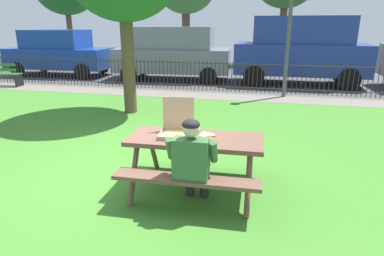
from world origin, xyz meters
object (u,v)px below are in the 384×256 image
Objects in this scene: lamp_post_walkway at (290,12)px; parked_car_left at (173,52)px; pizza_slice_on_table at (207,135)px; pizza_box_open at (177,128)px; parked_car_far_left at (59,52)px; picnic_table_foreground at (195,149)px; adult_at_table at (192,160)px; parked_car_center at (301,49)px.

parked_car_left is at bearing 150.45° from lamp_post_walkway.
pizza_slice_on_table is at bearing -101.16° from lamp_post_walkway.
pizza_box_open is 0.12× the size of lamp_post_walkway.
parked_car_far_left is (-9.44, 2.45, -1.52)m from lamp_post_walkway.
parked_car_far_left is (-8.16, 8.94, 0.23)m from pizza_slice_on_table.
picnic_table_foreground is at bearing -13.51° from pizza_box_open.
adult_at_table is 10.03m from parked_car_left.
lamp_post_walkway reaches higher than parked_car_far_left.
picnic_table_foreground is 7.05m from lamp_post_walkway.
pizza_slice_on_table is 0.24× the size of adult_at_table.
parked_car_far_left is at bearing 131.48° from picnic_table_foreground.
pizza_slice_on_table is 9.45m from parked_car_left.
pizza_box_open is at bearing -73.78° from parked_car_left.
adult_at_table reaches higher than pizza_slice_on_table.
adult_at_table is at bearing -72.78° from parked_car_left.
pizza_box_open is 0.11× the size of parked_car_far_left.
parked_car_center is (2.30, 9.01, 0.44)m from pizza_box_open.
parked_car_left is (5.13, 0.00, 0.09)m from parked_car_far_left.
picnic_table_foreground is at bearing -72.30° from parked_car_left.
lamp_post_walkway reaches higher than adult_at_table.
lamp_post_walkway reaches higher than pizza_slice_on_table.
lamp_post_walkway is at bearing 77.89° from picnic_table_foreground.
pizza_slice_on_table is at bearing -47.61° from parked_car_far_left.
pizza_box_open is 6.98m from lamp_post_walkway.
pizza_box_open is 9.38m from parked_car_left.
parked_car_center is (10.05, 0.00, 0.30)m from parked_car_far_left.
pizza_slice_on_table is 0.07× the size of lamp_post_walkway.
parked_car_center is at bearing 75.68° from pizza_box_open.
picnic_table_foreground is 0.39× the size of parked_car_center.
adult_at_table is at bearing -58.50° from pizza_box_open.
parked_car_left reaches higher than parked_car_far_left.
adult_at_table is (0.07, -0.50, 0.06)m from picnic_table_foreground.
parked_car_center is at bearing 78.47° from adult_at_table.
parked_car_left is 4.92m from parked_car_center.
parked_car_left is 0.99× the size of parked_car_center.
pizza_box_open is 0.11× the size of parked_car_left.
parked_car_left reaches higher than pizza_box_open.
parked_car_far_left is at bearing 132.39° from pizza_slice_on_table.
parked_car_left is at bearing 180.00° from parked_car_center.
adult_at_table is 12.54m from parked_car_far_left.
lamp_post_walkway is 0.87× the size of parked_car_center.
lamp_post_walkway is at bearing -103.87° from parked_car_center.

